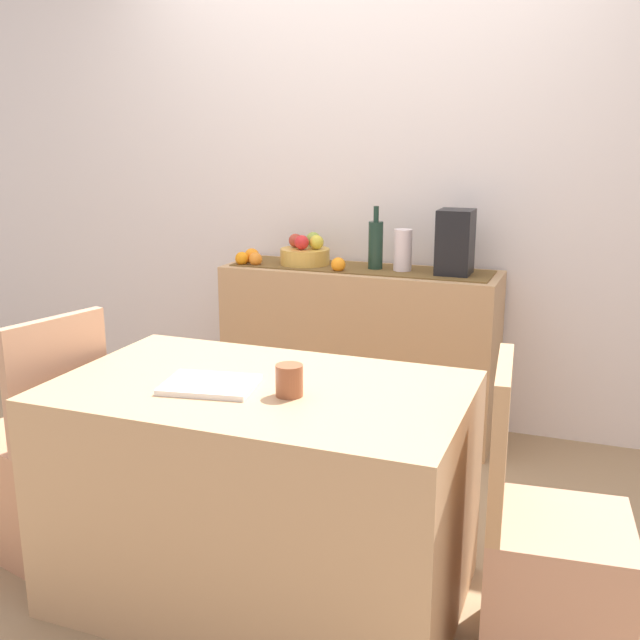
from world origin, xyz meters
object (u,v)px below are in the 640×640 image
object	(u,v)px
open_book	(210,385)
fruit_bowl	(305,256)
ceramic_vase	(403,251)
coffee_cup	(289,380)
chair_by_corner	(550,578)
sideboard_console	(359,351)
chair_near_window	(40,477)
wine_bottle	(376,245)
dining_table	(262,492)
coffee_maker	(455,243)

from	to	relation	value
open_book	fruit_bowl	bearing A→B (deg)	91.35
fruit_bowl	ceramic_vase	bearing A→B (deg)	0.00
ceramic_vase	open_book	bearing A→B (deg)	-97.48
coffee_cup	chair_by_corner	distance (m)	0.95
sideboard_console	open_book	bearing A→B (deg)	-89.65
chair_near_window	chair_by_corner	bearing A→B (deg)	0.08
wine_bottle	open_book	world-z (taller)	wine_bottle
sideboard_console	ceramic_vase	distance (m)	0.57
wine_bottle	dining_table	xyz separation A→B (m)	(0.07, -1.48, -0.61)
fruit_bowl	coffee_cup	size ratio (longest dim) A/B	2.59
coffee_maker	dining_table	world-z (taller)	coffee_maker
open_book	chair_by_corner	distance (m)	1.15
sideboard_console	open_book	distance (m)	1.59
open_book	coffee_cup	size ratio (longest dim) A/B	2.89
open_book	coffee_cup	bearing A→B (deg)	-5.17
coffee_maker	chair_near_window	size ratio (longest dim) A/B	0.35
wine_bottle	coffee_cup	world-z (taller)	wine_bottle
fruit_bowl	ceramic_vase	world-z (taller)	ceramic_vase
sideboard_console	wine_bottle	bearing A→B (deg)	-0.00
coffee_cup	ceramic_vase	bearing A→B (deg)	92.05
sideboard_console	chair_near_window	world-z (taller)	chair_near_window
sideboard_console	chair_by_corner	xyz separation A→B (m)	(1.05, -1.48, -0.16)
fruit_bowl	coffee_maker	distance (m)	0.77
wine_bottle	chair_by_corner	world-z (taller)	wine_bottle
ceramic_vase	chair_near_window	distance (m)	1.91
open_book	chair_near_window	distance (m)	0.92
wine_bottle	sideboard_console	bearing A→B (deg)	180.00
chair_near_window	chair_by_corner	world-z (taller)	same
chair_by_corner	fruit_bowl	bearing A→B (deg)	132.43
fruit_bowl	coffee_cup	xyz separation A→B (m)	(0.57, -1.54, -0.11)
chair_by_corner	sideboard_console	bearing A→B (deg)	125.49
ceramic_vase	chair_by_corner	world-z (taller)	ceramic_vase
wine_bottle	coffee_cup	distance (m)	1.56
sideboard_console	coffee_cup	bearing A→B (deg)	-80.06
open_book	chair_near_window	world-z (taller)	chair_near_window
coffee_maker	chair_by_corner	size ratio (longest dim) A/B	0.35
coffee_maker	ceramic_vase	world-z (taller)	coffee_maker
coffee_cup	chair_by_corner	xyz separation A→B (m)	(0.79, 0.06, -0.52)
fruit_bowl	open_book	xyz separation A→B (m)	(0.31, -1.56, -0.15)
wine_bottle	chair_by_corner	distance (m)	1.91
ceramic_vase	chair_by_corner	distance (m)	1.83
chair_near_window	open_book	bearing A→B (deg)	-5.60
wine_bottle	coffee_cup	xyz separation A→B (m)	(0.19, -1.54, -0.19)
coffee_maker	coffee_cup	world-z (taller)	coffee_maker
wine_bottle	open_book	xyz separation A→B (m)	(-0.07, -1.56, -0.23)
fruit_bowl	open_book	distance (m)	1.59
dining_table	chair_near_window	xyz separation A→B (m)	(-0.91, -0.00, -0.10)
sideboard_console	coffee_cup	xyz separation A→B (m)	(0.27, -1.54, 0.36)
coffee_maker	open_book	world-z (taller)	coffee_maker
chair_near_window	wine_bottle	bearing A→B (deg)	60.30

